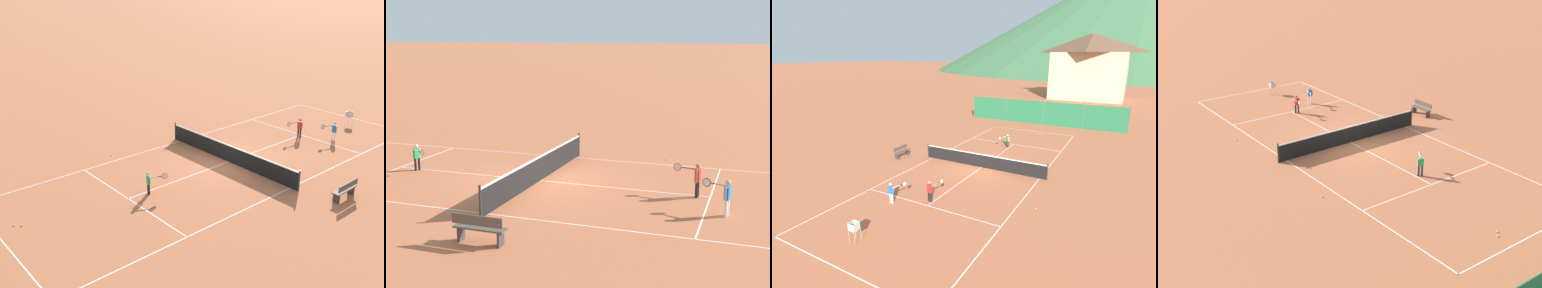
% 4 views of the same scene
% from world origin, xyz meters
% --- Properties ---
extents(ground_plane, '(600.00, 600.00, 0.00)m').
position_xyz_m(ground_plane, '(0.00, 0.00, 0.00)').
color(ground_plane, '#B7603D').
extents(court_line_markings, '(8.25, 23.85, 0.01)m').
position_xyz_m(court_line_markings, '(0.00, 0.00, 0.00)').
color(court_line_markings, white).
rests_on(court_line_markings, ground).
extents(tennis_net, '(9.18, 0.08, 1.06)m').
position_xyz_m(tennis_net, '(0.00, 0.00, 0.50)').
color(tennis_net, '#2D2D2D').
rests_on(tennis_net, ground).
extents(player_near_service, '(0.50, 0.98, 1.19)m').
position_xyz_m(player_near_service, '(-0.14, -5.91, 0.70)').
color(player_near_service, black).
rests_on(player_near_service, ground).
extents(player_far_service, '(0.61, 0.92, 1.16)m').
position_xyz_m(player_far_service, '(-1.83, -7.02, 0.68)').
color(player_far_service, white).
rests_on(player_far_service, ground).
extents(player_near_baseline, '(0.68, 0.84, 1.10)m').
position_xyz_m(player_near_baseline, '(-0.23, 5.36, 0.65)').
color(player_near_baseline, black).
rests_on(player_near_baseline, ground).
extents(tennis_ball_alley_left, '(0.07, 0.07, 0.07)m').
position_xyz_m(tennis_ball_alley_left, '(4.83, 4.36, 0.03)').
color(tennis_ball_alley_left, '#CCE033').
rests_on(tennis_ball_alley_left, ground).
extents(tennis_ball_far_corner, '(0.07, 0.07, 0.07)m').
position_xyz_m(tennis_ball_far_corner, '(0.94, -0.51, 0.03)').
color(tennis_ball_far_corner, '#CCE033').
rests_on(tennis_ball_far_corner, ground).
extents(tennis_ball_mid_court, '(0.07, 0.07, 0.07)m').
position_xyz_m(tennis_ball_mid_court, '(5.02, -4.00, 0.03)').
color(tennis_ball_mid_court, '#CCE033').
rests_on(tennis_ball_mid_court, ground).
extents(tennis_ball_by_net_right, '(0.07, 0.07, 0.07)m').
position_xyz_m(tennis_ball_by_net_right, '(0.85, 10.91, 0.03)').
color(tennis_ball_by_net_right, '#CCE033').
rests_on(tennis_ball_by_net_right, ground).
extents(tennis_ball_service_box, '(0.07, 0.07, 0.07)m').
position_xyz_m(tennis_ball_service_box, '(1.09, 11.14, 0.03)').
color(tennis_ball_service_box, '#CCE033').
rests_on(tennis_ball_service_box, ground).
extents(tennis_ball_near_corner, '(0.07, 0.07, 0.07)m').
position_xyz_m(tennis_ball_near_corner, '(3.80, 1.35, 0.03)').
color(tennis_ball_near_corner, '#CCE033').
rests_on(tennis_ball_near_corner, ground).
extents(ball_hopper, '(0.36, 0.36, 0.89)m').
position_xyz_m(ball_hopper, '(-0.84, -10.41, 0.66)').
color(ball_hopper, '#B7B7BC').
rests_on(ball_hopper, ground).
extents(courtside_bench, '(0.36, 1.50, 0.84)m').
position_xyz_m(courtside_bench, '(-6.34, -0.99, 0.45)').
color(courtside_bench, '#51473D').
rests_on(courtside_bench, ground).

